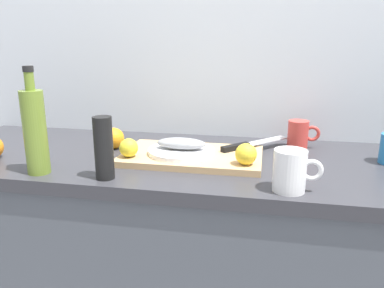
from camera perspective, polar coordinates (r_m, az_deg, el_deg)
The scene contains 13 objects.
back_wall at distance 1.49m, azimuth 5.54°, elevation 14.57°, with size 3.20×0.05×2.50m, color silver.
kitchen_counter at distance 1.43m, azimuth 3.26°, elevation -19.61°, with size 2.00×0.60×0.90m.
cutting_board at distance 1.22m, azimuth 0.00°, elevation -1.82°, with size 0.44×0.27×0.02m, color tan.
white_plate at distance 1.21m, azimuth -1.62°, elevation -1.09°, with size 0.21×0.21×0.01m, color white.
fish_fillet at distance 1.20m, azimuth -1.63°, elevation 0.08°, with size 0.16×0.07×0.04m, color gray.
chef_knife at distance 1.29m, azimuth 8.34°, elevation -0.11°, with size 0.22×0.23×0.02m.
lemon_0 at distance 1.18m, azimuth -9.53°, elevation -0.57°, with size 0.06×0.06×0.06m, color yellow.
lemon_1 at distance 1.10m, azimuth 8.13°, elevation -1.53°, with size 0.06×0.06×0.06m, color yellow.
olive_oil_bottle at distance 1.15m, azimuth -22.59°, elevation 1.92°, with size 0.06×0.06×0.30m.
coffee_mug_1 at distance 0.98m, azimuth 14.65°, elevation -3.91°, with size 0.12×0.08×0.11m.
coffee_mug_2 at distance 1.39m, azimuth 15.81°, elevation 1.43°, with size 0.11×0.07×0.10m.
orange_1 at distance 1.36m, azimuth -11.74°, elevation 0.85°, with size 0.07×0.07×0.07m, color orange.
pepper_mill at distance 1.05m, azimuth -13.17°, elevation -0.61°, with size 0.05×0.05×0.17m, color black.
Camera 1 is at (0.15, -1.16, 1.27)m, focal length 35.39 mm.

